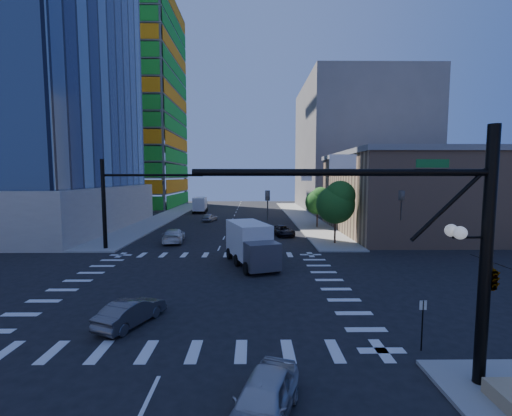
{
  "coord_description": "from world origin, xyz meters",
  "views": [
    {
      "loc": [
        3.51,
        -22.92,
        7.41
      ],
      "look_at": [
        3.79,
        8.0,
        4.56
      ],
      "focal_mm": 24.0,
      "sensor_mm": 36.0,
      "label": 1
    }
  ],
  "objects": [
    {
      "name": "box_truck_near",
      "position": [
        3.44,
        5.1,
        1.54
      ],
      "size": [
        4.73,
        7.19,
        3.48
      ],
      "rotation": [
        0.0,
        0.0,
        0.31
      ],
      "color": "black",
      "rests_on": "ground"
    },
    {
      "name": "ground",
      "position": [
        0.0,
        0.0,
        0.0
      ],
      "size": [
        160.0,
        160.0,
        0.0
      ],
      "primitive_type": "plane",
      "color": "black",
      "rests_on": "ground"
    },
    {
      "name": "tree_north",
      "position": [
        12.93,
        25.9,
        3.99
      ],
      "size": [
        3.54,
        3.52,
        5.78
      ],
      "color": "#382316",
      "rests_on": "sidewalk_ne"
    },
    {
      "name": "construction_building",
      "position": [
        -27.41,
        61.93,
        24.61
      ],
      "size": [
        25.16,
        34.5,
        70.6
      ],
      "color": "slate",
      "rests_on": "ground"
    },
    {
      "name": "car_sb_near",
      "position": [
        -5.42,
        15.31,
        0.77
      ],
      "size": [
        2.73,
        5.52,
        1.54
      ],
      "primitive_type": "imported",
      "rotation": [
        0.0,
        0.0,
        3.25
      ],
      "color": "silver",
      "rests_on": "ground"
    },
    {
      "name": "sidewalk_ne",
      "position": [
        12.5,
        40.0,
        0.07
      ],
      "size": [
        5.0,
        60.0,
        0.15
      ],
      "primitive_type": "cube",
      "color": "gray",
      "rests_on": "ground"
    },
    {
      "name": "car_nb_far",
      "position": [
        7.26,
        19.5,
        0.64
      ],
      "size": [
        3.15,
        4.99,
        1.28
      ],
      "primitive_type": "imported",
      "rotation": [
        0.0,
        0.0,
        0.24
      ],
      "color": "black",
      "rests_on": "ground"
    },
    {
      "name": "road_markings",
      "position": [
        0.0,
        0.0,
        0.01
      ],
      "size": [
        20.0,
        20.0,
        0.01
      ],
      "primitive_type": "cube",
      "color": "silver",
      "rests_on": "ground"
    },
    {
      "name": "car_nb_near",
      "position": [
        3.82,
        -13.18,
        0.69
      ],
      "size": [
        2.87,
        4.39,
        1.39
      ],
      "primitive_type": "imported",
      "rotation": [
        0.0,
        0.0,
        -0.33
      ],
      "color": "#AEAFB6",
      "rests_on": "ground"
    },
    {
      "name": "sidewalk_nw",
      "position": [
        -12.5,
        40.0,
        0.07
      ],
      "size": [
        5.0,
        60.0,
        0.15
      ],
      "primitive_type": "cube",
      "color": "gray",
      "rests_on": "ground"
    },
    {
      "name": "car_sb_mid",
      "position": [
        -3.63,
        33.66,
        0.66
      ],
      "size": [
        2.58,
        4.13,
        1.31
      ],
      "primitive_type": "imported",
      "rotation": [
        0.0,
        0.0,
        2.85
      ],
      "color": "#A0A3A7",
      "rests_on": "ground"
    },
    {
      "name": "no_parking_sign",
      "position": [
        10.7,
        -9.0,
        1.38
      ],
      "size": [
        0.3,
        0.06,
        2.2
      ],
      "color": "black",
      "rests_on": "ground"
    },
    {
      "name": "box_truck_far",
      "position": [
        -7.3,
        47.29,
        1.4
      ],
      "size": [
        2.82,
        6.14,
        3.17
      ],
      "rotation": [
        0.0,
        0.0,
        3.18
      ],
      "color": "black",
      "rests_on": "ground"
    },
    {
      "name": "bg_building_ne",
      "position": [
        27.0,
        55.0,
        14.0
      ],
      "size": [
        24.0,
        30.0,
        28.0
      ],
      "primitive_type": "cube",
      "color": "slate",
      "rests_on": "ground"
    },
    {
      "name": "signal_mast_se",
      "position": [
        10.6,
        -11.5,
        5.01
      ],
      "size": [
        10.51,
        2.48,
        9.0
      ],
      "color": "black",
      "rests_on": "sidewalk_se"
    },
    {
      "name": "signal_mast_nw",
      "position": [
        -10.0,
        11.5,
        5.49
      ],
      "size": [
        10.2,
        0.4,
        9.0
      ],
      "color": "black",
      "rests_on": "sidewalk_nw"
    },
    {
      "name": "tree_south",
      "position": [
        12.63,
        13.9,
        4.69
      ],
      "size": [
        4.16,
        4.16,
        6.82
      ],
      "color": "#382316",
      "rests_on": "sidewalk_ne"
    },
    {
      "name": "commercial_building",
      "position": [
        25.0,
        22.0,
        5.31
      ],
      "size": [
        20.5,
        22.5,
        10.6
      ],
      "color": "#A67E60",
      "rests_on": "ground"
    },
    {
      "name": "car_sb_cross",
      "position": [
        -2.61,
        -6.26,
        0.65
      ],
      "size": [
        2.8,
        4.14,
        1.29
      ],
      "primitive_type": "imported",
      "rotation": [
        0.0,
        0.0,
        2.74
      ],
      "color": "#4A494E",
      "rests_on": "ground"
    }
  ]
}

